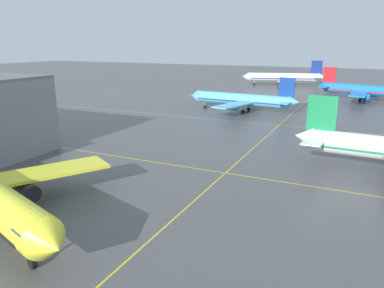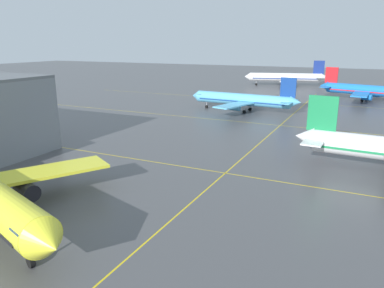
{
  "view_description": "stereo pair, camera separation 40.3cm",
  "coord_description": "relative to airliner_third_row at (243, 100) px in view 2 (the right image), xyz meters",
  "views": [
    {
      "loc": [
        18.04,
        -14.96,
        19.27
      ],
      "look_at": [
        -5.23,
        34.46,
        4.23
      ],
      "focal_mm": 34.47,
      "sensor_mm": 36.0,
      "label": 1
    },
    {
      "loc": [
        18.41,
        -14.78,
        19.27
      ],
      "look_at": [
        -5.23,
        34.46,
        4.23
      ],
      "focal_mm": 34.47,
      "sensor_mm": 36.0,
      "label": 2
    }
  ],
  "objects": [
    {
      "name": "airliner_far_right_stand",
      "position": [
        -2.93,
        71.61,
        0.42
      ],
      "size": [
        36.65,
        31.25,
        11.57
      ],
      "color": "white",
      "rests_on": "ground"
    },
    {
      "name": "taxiway_markings",
      "position": [
        13.81,
        -32.38,
        -3.53
      ],
      "size": [
        165.88,
        164.39,
        0.01
      ],
      "color": "yellow",
      "rests_on": "ground"
    },
    {
      "name": "airliner_third_row",
      "position": [
        0.0,
        0.0,
        0.0
      ],
      "size": [
        33.29,
        28.65,
        10.35
      ],
      "color": "#5BB7E5",
      "rests_on": "ground"
    },
    {
      "name": "airliner_far_left_stand",
      "position": [
        32.43,
        36.99,
        0.19
      ],
      "size": [
        34.57,
        29.46,
        10.9
      ],
      "color": "blue",
      "rests_on": "ground"
    }
  ]
}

